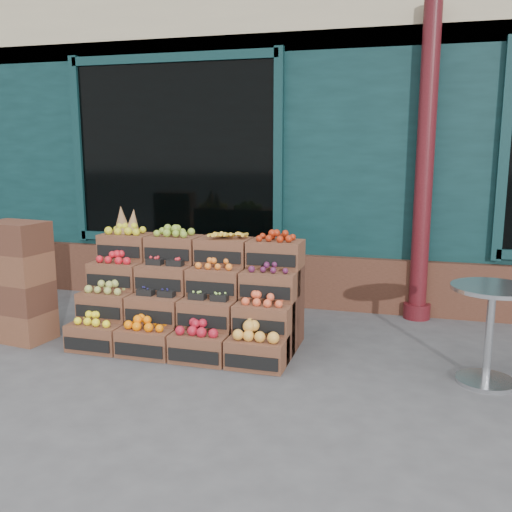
# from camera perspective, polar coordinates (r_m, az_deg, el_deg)

# --- Properties ---
(ground) EXTENTS (60.00, 60.00, 0.00)m
(ground) POSITION_cam_1_polar(r_m,az_deg,el_deg) (4.57, 0.04, -12.29)
(ground) COLOR #47474A
(ground) RESTS_ON ground
(shop_facade) EXTENTS (12.00, 6.24, 4.80)m
(shop_facade) POSITION_cam_1_polar(r_m,az_deg,el_deg) (9.24, 8.93, 14.47)
(shop_facade) COLOR #0C2A2C
(shop_facade) RESTS_ON ground
(crate_display) EXTENTS (1.99, 0.97, 1.24)m
(crate_display) POSITION_cam_1_polar(r_m,az_deg,el_deg) (5.31, -6.56, -4.64)
(crate_display) COLOR brown
(crate_display) RESTS_ON ground
(spare_crates) EXTENTS (0.61, 0.46, 1.12)m
(spare_crates) POSITION_cam_1_polar(r_m,az_deg,el_deg) (5.76, -22.68, -2.37)
(spare_crates) COLOR brown
(spare_crates) RESTS_ON ground
(bistro_table) EXTENTS (0.61, 0.61, 0.77)m
(bistro_table) POSITION_cam_1_polar(r_m,az_deg,el_deg) (4.70, 22.36, -6.23)
(bistro_table) COLOR #B8BBBF
(bistro_table) RESTS_ON ground
(shopkeeper) EXTENTS (0.84, 0.59, 2.17)m
(shopkeeper) POSITION_cam_1_polar(r_m,az_deg,el_deg) (7.18, -4.22, 5.15)
(shopkeeper) COLOR #13451B
(shopkeeper) RESTS_ON ground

